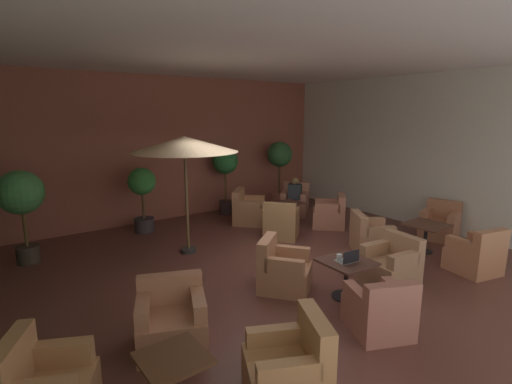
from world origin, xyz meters
name	(u,v)px	position (x,y,z in m)	size (l,w,h in m)	color
ground_plane	(269,265)	(0.00, 0.00, -0.01)	(9.56, 8.57, 0.02)	brown
wall_back_brick	(174,149)	(0.00, 4.25, 1.90)	(9.56, 0.08, 3.79)	#9B5342
wall_right_plain	(418,151)	(4.74, 0.00, 1.90)	(0.08, 8.57, 3.79)	silver
ceiling_slab	(271,54)	(0.00, 0.00, 3.82)	(9.56, 8.57, 0.06)	silver
cafe_table_front_left	(346,270)	(0.19, -1.72, 0.46)	(0.75, 0.75, 0.60)	black
armchair_front_left_north	(282,271)	(-0.44, -0.93, 0.32)	(1.05, 1.06, 0.86)	#A66D4C
armchair_front_left_east	(379,312)	(-0.22, -2.64, 0.30)	(0.95, 0.98, 0.80)	#AC6656
armchair_front_left_south	(391,266)	(1.18, -1.83, 0.32)	(0.85, 0.83, 0.83)	#A77856
cafe_table_front_right	(289,208)	(2.01, 1.80, 0.46)	(0.63, 0.63, 0.60)	black
armchair_front_right_north	(248,211)	(1.27, 2.55, 0.33)	(1.10, 1.10, 0.89)	#B47850
armchair_front_right_east	(281,224)	(1.20, 1.11, 0.33)	(1.05, 1.05, 0.88)	#A9794C
armchair_front_right_south	(330,215)	(2.75, 1.05, 0.32)	(1.05, 1.05, 0.84)	#B56F56
armchair_front_right_west	(295,203)	(2.82, 2.47, 0.34)	(1.00, 1.00, 0.91)	#AA6C55
cafe_table_mid_center	(174,372)	(-2.94, -2.35, 0.44)	(0.62, 0.62, 0.60)	black
armchair_mid_center_north	(290,369)	(-1.92, -2.83, 0.32)	(1.02, 0.98, 0.88)	#B07747
armchair_mid_center_east	(172,321)	(-2.52, -1.31, 0.32)	(1.04, 1.02, 0.83)	#AC6D4E
cafe_table_rear_right	(426,229)	(3.06, -1.33, 0.49)	(0.76, 0.76, 0.60)	black
armchair_rear_right_north	(440,225)	(4.17, -1.03, 0.32)	(0.93, 0.91, 0.86)	#AB6C4B
armchair_rear_right_east	(371,237)	(2.13, -0.68, 0.32)	(1.07, 1.08, 0.83)	#AE7855
armchair_rear_right_south	(476,256)	(2.80, -2.45, 0.32)	(0.87, 0.88, 0.87)	#AF6E4A
patio_umbrella_tall_red	(185,145)	(-0.94, 1.53, 2.22)	(2.12, 2.12, 2.40)	#2D2D2D
potted_tree_left_corner	(280,162)	(3.11, 3.53, 1.39)	(0.76, 0.76, 2.00)	#AD634E
potted_tree_mid_left	(21,198)	(-3.71, 2.82, 1.28)	(0.83, 0.83, 1.80)	#3B3128
potted_tree_mid_right	(142,191)	(-1.20, 3.44, 1.01)	(0.66, 0.66, 1.57)	#3B3237
potted_tree_right_corner	(225,167)	(1.27, 3.69, 1.36)	(0.72, 0.72, 1.89)	#3D2B30
patron_blue_shirt	(295,190)	(2.79, 2.44, 0.73)	(0.42, 0.44, 0.62)	#31373D
iced_drink_cup	(339,258)	(0.08, -1.65, 0.66)	(0.08, 0.08, 0.11)	white
open_laptop	(348,259)	(0.17, -1.76, 0.65)	(0.33, 0.26, 0.20)	#9EA0A5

